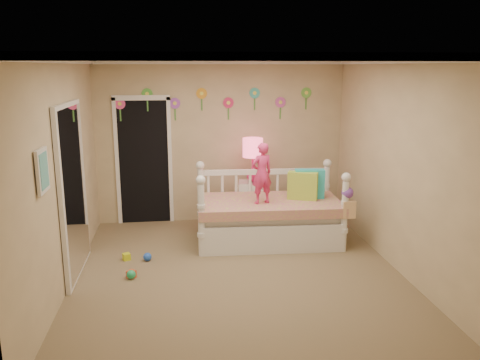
{
  "coord_description": "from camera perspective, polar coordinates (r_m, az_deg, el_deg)",
  "views": [
    {
      "loc": [
        -0.69,
        -5.57,
        2.5
      ],
      "look_at": [
        0.1,
        0.6,
        1.05
      ],
      "focal_mm": 36.39,
      "sensor_mm": 36.0,
      "label": 1
    }
  ],
  "objects": [
    {
      "name": "table_lamp",
      "position": [
        7.59,
        1.5,
        3.18
      ],
      "size": [
        0.32,
        0.32,
        0.7
      ],
      "color": "#F8217A",
      "rests_on": "nightstand"
    },
    {
      "name": "flower_decals",
      "position": [
        7.85,
        -2.94,
        9.02
      ],
      "size": [
        3.4,
        0.02,
        0.5
      ],
      "primitive_type": null,
      "color": "#B2668C",
      "rests_on": "back_wall"
    },
    {
      "name": "closet_doorway",
      "position": [
        7.96,
        -11.22,
        2.27
      ],
      "size": [
        0.9,
        0.04,
        2.07
      ],
      "primitive_type": "cube",
      "color": "black",
      "rests_on": "back_wall"
    },
    {
      "name": "child",
      "position": [
        6.76,
        2.57,
        0.79
      ],
      "size": [
        0.36,
        0.3,
        0.86
      ],
      "primitive_type": "imported",
      "rotation": [
        0.0,
        0.0,
        3.48
      ],
      "color": "#EB3576",
      "rests_on": "daybed"
    },
    {
      "name": "mirror_closet",
      "position": [
        6.18,
        -18.94,
        -1.18
      ],
      "size": [
        0.07,
        1.3,
        2.1
      ],
      "primitive_type": "cube",
      "color": "white",
      "rests_on": "left_wall"
    },
    {
      "name": "back_wall",
      "position": [
        7.94,
        -2.24,
        4.43
      ],
      "size": [
        4.0,
        0.01,
        2.6
      ],
      "primitive_type": "cube",
      "color": "tan",
      "rests_on": "floor"
    },
    {
      "name": "crown_molding",
      "position": [
        5.61,
        -0.24,
        13.83
      ],
      "size": [
        4.0,
        4.5,
        0.06
      ],
      "primitive_type": null,
      "color": "white",
      "rests_on": "ceiling"
    },
    {
      "name": "right_wall",
      "position": [
        6.3,
        18.13,
        1.48
      ],
      "size": [
        0.01,
        4.5,
        2.6
      ],
      "primitive_type": "cube",
      "color": "tan",
      "rests_on": "floor"
    },
    {
      "name": "toy_scatter",
      "position": [
        6.23,
        -11.76,
        -10.3
      ],
      "size": [
        1.27,
        1.51,
        0.11
      ],
      "primitive_type": null,
      "rotation": [
        0.0,
        0.0,
        -0.43
      ],
      "color": "#996666",
      "rests_on": "floor"
    },
    {
      "name": "left_wall",
      "position": [
        5.85,
        -20.07,
        0.46
      ],
      "size": [
        0.01,
        4.5,
        2.6
      ],
      "primitive_type": "cube",
      "color": "tan",
      "rests_on": "floor"
    },
    {
      "name": "nightstand",
      "position": [
        7.77,
        1.46,
        -2.83
      ],
      "size": [
        0.48,
        0.39,
        0.73
      ],
      "primitive_type": "cube",
      "rotation": [
        0.0,
        0.0,
        -0.15
      ],
      "color": "white",
      "rests_on": "floor"
    },
    {
      "name": "floor",
      "position": [
        6.15,
        -0.22,
        -10.89
      ],
      "size": [
        4.0,
        4.5,
        0.01
      ],
      "primitive_type": "cube",
      "color": "#7F684C",
      "rests_on": "ground"
    },
    {
      "name": "daybed",
      "position": [
        7.06,
        3.38,
        -2.84
      ],
      "size": [
        2.12,
        1.2,
        1.12
      ],
      "primitive_type": null,
      "rotation": [
        0.0,
        0.0,
        -0.04
      ],
      "color": "white",
      "rests_on": "floor"
    },
    {
      "name": "ceiling",
      "position": [
        5.61,
        -0.24,
        14.14
      ],
      "size": [
        4.0,
        4.5,
        0.01
      ],
      "primitive_type": "cube",
      "color": "white",
      "rests_on": "floor"
    },
    {
      "name": "pillow_turquoise",
      "position": [
        7.16,
        8.16,
        -0.43
      ],
      "size": [
        0.44,
        0.2,
        0.42
      ],
      "primitive_type": "cube",
      "rotation": [
        0.0,
        0.0,
        -0.13
      ],
      "color": "#26B1C1",
      "rests_on": "daybed"
    },
    {
      "name": "pillow_lime",
      "position": [
        7.07,
        7.35,
        -0.68
      ],
      "size": [
        0.45,
        0.3,
        0.4
      ],
      "primitive_type": "cube",
      "rotation": [
        0.0,
        0.0,
        -0.38
      ],
      "color": "#AACE3F",
      "rests_on": "daybed"
    },
    {
      "name": "hanging_bag",
      "position": [
        6.78,
        12.48,
        -2.73
      ],
      "size": [
        0.2,
        0.16,
        0.36
      ],
      "primitive_type": null,
      "color": "beige",
      "rests_on": "daybed"
    },
    {
      "name": "wall_picture",
      "position": [
        4.93,
        -22.17,
        1.02
      ],
      "size": [
        0.05,
        0.34,
        0.42
      ],
      "primitive_type": "cube",
      "color": "white",
      "rests_on": "left_wall"
    }
  ]
}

